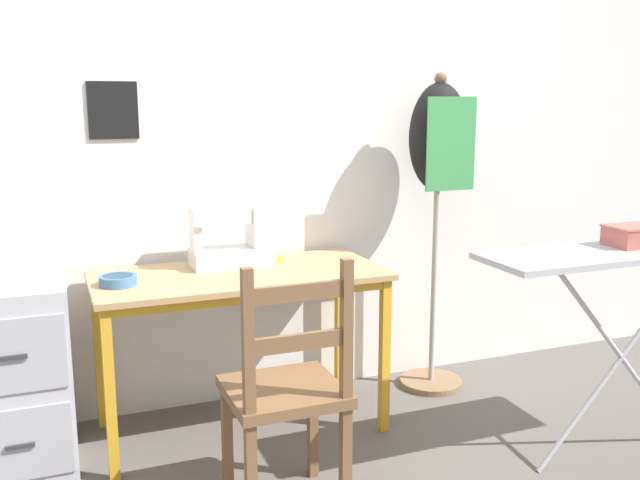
% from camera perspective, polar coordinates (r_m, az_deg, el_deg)
% --- Properties ---
extents(ground_plane, '(14.00, 14.00, 0.00)m').
position_cam_1_polar(ground_plane, '(3.09, -4.72, -16.95)').
color(ground_plane, '#5B5651').
extents(wall_back, '(10.00, 0.06, 2.55)m').
position_cam_1_polar(wall_back, '(3.35, -8.32, 8.04)').
color(wall_back, silver).
rests_on(wall_back, ground_plane).
extents(sewing_table, '(1.24, 0.58, 0.72)m').
position_cam_1_polar(sewing_table, '(3.10, -6.40, -4.10)').
color(sewing_table, tan).
rests_on(sewing_table, ground_plane).
extents(sewing_machine, '(0.37, 0.19, 0.29)m').
position_cam_1_polar(sewing_machine, '(3.19, -6.78, 0.20)').
color(sewing_machine, white).
rests_on(sewing_machine, sewing_table).
extents(fabric_bowl, '(0.15, 0.15, 0.04)m').
position_cam_1_polar(fabric_bowl, '(2.96, -15.85, -3.10)').
color(fabric_bowl, teal).
rests_on(fabric_bowl, sewing_table).
extents(scissors, '(0.12, 0.12, 0.01)m').
position_cam_1_polar(scissors, '(3.13, 2.31, -2.29)').
color(scissors, silver).
rests_on(scissors, sewing_table).
extents(thread_spool_near_machine, '(0.03, 0.03, 0.03)m').
position_cam_1_polar(thread_spool_near_machine, '(3.24, -3.20, -1.56)').
color(thread_spool_near_machine, yellow).
rests_on(thread_spool_near_machine, sewing_table).
extents(wooden_chair, '(0.40, 0.38, 0.94)m').
position_cam_1_polar(wooden_chair, '(2.54, -2.69, -12.15)').
color(wooden_chair, brown).
rests_on(wooden_chair, ground_plane).
extents(filing_cabinet, '(0.40, 0.53, 0.77)m').
position_cam_1_polar(filing_cabinet, '(3.09, -23.01, -9.97)').
color(filing_cabinet, '#B7B7BC').
rests_on(filing_cabinet, ground_plane).
extents(dress_form, '(0.32, 0.32, 1.58)m').
position_cam_1_polar(dress_form, '(3.53, 9.44, 6.32)').
color(dress_form, '#846647').
rests_on(dress_form, ground_plane).
extents(ironing_board, '(1.27, 0.34, 0.89)m').
position_cam_1_polar(ironing_board, '(3.06, 23.54, -1.47)').
color(ironing_board, '#ADB2B7').
rests_on(ironing_board, ground_plane).
extents(storage_box, '(0.21, 0.15, 0.08)m').
position_cam_1_polar(storage_box, '(3.09, 23.77, 0.33)').
color(storage_box, '#AD564C').
rests_on(storage_box, ironing_board).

